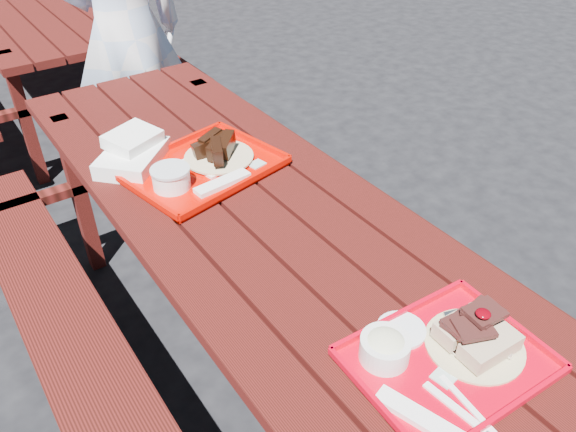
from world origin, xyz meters
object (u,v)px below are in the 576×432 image
object	(u,v)px
picnic_table_near	(261,259)
near_tray	(442,349)
picnic_table_far	(27,28)
person	(125,33)
far_tray	(202,167)

from	to	relation	value
picnic_table_near	near_tray	world-z (taller)	near_tray
picnic_table_far	person	distance (m)	1.39
picnic_table_far	near_tray	distance (m)	3.50
far_tray	person	world-z (taller)	person
picnic_table_near	near_tray	bearing A→B (deg)	-87.98
picnic_table_far	person	bearing A→B (deg)	-82.29
picnic_table_far	far_tray	bearing A→B (deg)	-90.87
picnic_table_far	picnic_table_near	bearing A→B (deg)	-90.00
near_tray	person	world-z (taller)	person
person	picnic_table_near	bearing A→B (deg)	82.63
far_tray	person	size ratio (longest dim) A/B	0.31
near_tray	person	bearing A→B (deg)	85.81
near_tray	picnic_table_far	bearing A→B (deg)	90.40
picnic_table_near	picnic_table_far	size ratio (longest dim) A/B	1.00
picnic_table_near	far_tray	bearing A→B (deg)	97.64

